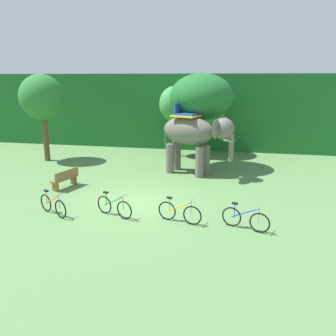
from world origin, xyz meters
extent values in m
plane|color=#567F47|center=(0.00, 0.00, 0.00)|extent=(80.00, 80.00, 0.00)
cube|color=#1E6028|center=(0.00, 13.98, 2.67)|extent=(36.00, 6.00, 5.34)
cylinder|color=brown|center=(-7.59, 6.08, 1.35)|extent=(0.34, 0.34, 2.71)
ellipsoid|color=#28702D|center=(-7.59, 6.08, 3.93)|extent=(2.65, 2.65, 2.72)
cylinder|color=brown|center=(0.04, 8.99, 1.20)|extent=(0.27, 0.27, 2.40)
ellipsoid|color=#3D8E42|center=(0.04, 8.99, 3.42)|extent=(2.01, 2.01, 2.28)
cylinder|color=brown|center=(1.61, 9.84, 0.97)|extent=(0.32, 0.32, 1.95)
ellipsoid|color=#3D8E42|center=(1.61, 9.84, 3.30)|extent=(3.55, 3.55, 3.01)
cylinder|color=brown|center=(2.02, 6.41, 1.44)|extent=(0.32, 0.32, 2.87)
ellipsoid|color=#1E6028|center=(2.02, 6.41, 4.04)|extent=(3.55, 3.55, 2.58)
ellipsoid|color=#665E56|center=(1.51, 4.92, 2.35)|extent=(3.20, 2.31, 1.50)
cylinder|color=#665E56|center=(2.48, 4.97, 0.80)|extent=(0.44, 0.44, 1.60)
cylinder|color=#665E56|center=(2.22, 4.25, 0.80)|extent=(0.44, 0.44, 1.60)
cylinder|color=#665E56|center=(0.79, 5.59, 0.80)|extent=(0.44, 0.44, 1.60)
cylinder|color=#665E56|center=(0.53, 4.86, 0.80)|extent=(0.44, 0.44, 1.60)
ellipsoid|color=#665E56|center=(3.39, 4.24, 2.60)|extent=(1.38, 1.32, 1.10)
ellipsoid|color=#665E56|center=(3.46, 4.87, 2.65)|extent=(0.44, 0.84, 0.96)
ellipsoid|color=#665E56|center=(3.04, 3.70, 2.65)|extent=(0.44, 0.84, 0.96)
cylinder|color=#665E56|center=(3.81, 4.08, 1.70)|extent=(0.26, 0.26, 1.40)
cone|color=beige|center=(3.84, 4.31, 2.05)|extent=(0.57, 0.30, 0.21)
cone|color=beige|center=(3.69, 3.89, 2.05)|extent=(0.57, 0.30, 0.21)
cube|color=gold|center=(1.41, 4.95, 3.13)|extent=(1.68, 1.69, 0.08)
cube|color=#1E4799|center=(1.41, 4.95, 3.22)|extent=(1.34, 1.22, 0.10)
cube|color=#1E4799|center=(0.94, 5.12, 3.50)|extent=(0.40, 0.88, 0.56)
cylinder|color=#665E56|center=(0.17, 5.40, 1.90)|extent=(0.08, 0.08, 0.90)
torus|color=black|center=(-3.14, -1.64, 0.36)|extent=(0.65, 0.38, 0.71)
torus|color=black|center=(-2.26, -2.12, 0.36)|extent=(0.65, 0.38, 0.71)
cylinder|color=orange|center=(-2.72, -1.87, 0.60)|extent=(0.87, 0.50, 0.54)
cylinder|color=orange|center=(-3.05, -1.69, 0.61)|extent=(0.03, 0.03, 0.52)
cube|color=black|center=(-3.05, -1.69, 0.88)|extent=(0.22, 0.18, 0.06)
cylinder|color=#9E9EA3|center=(-2.30, -2.09, 0.64)|extent=(0.03, 0.03, 0.55)
cylinder|color=#9E9EA3|center=(-2.30, -2.09, 0.91)|extent=(0.28, 0.47, 0.03)
torus|color=black|center=(-0.83, -1.37, 0.36)|extent=(0.68, 0.31, 0.71)
torus|color=black|center=(0.10, -1.75, 0.36)|extent=(0.68, 0.31, 0.71)
cylinder|color=green|center=(-0.39, -1.55, 0.60)|extent=(0.92, 0.41, 0.54)
cylinder|color=green|center=(-0.73, -1.41, 0.61)|extent=(0.03, 0.03, 0.52)
cube|color=black|center=(-0.73, -1.41, 0.88)|extent=(0.22, 0.17, 0.06)
cylinder|color=#9E9EA3|center=(0.05, -1.73, 0.64)|extent=(0.03, 0.03, 0.55)
cylinder|color=#9E9EA3|center=(0.05, -1.73, 0.91)|extent=(0.23, 0.49, 0.03)
torus|color=black|center=(1.66, -1.49, 0.36)|extent=(0.70, 0.23, 0.71)
torus|color=black|center=(2.62, -1.75, 0.36)|extent=(0.70, 0.23, 0.71)
cylinder|color=yellow|center=(2.12, -1.62, 0.60)|extent=(0.95, 0.29, 0.54)
cylinder|color=yellow|center=(1.76, -1.52, 0.61)|extent=(0.03, 0.03, 0.52)
cube|color=black|center=(1.76, -1.52, 0.88)|extent=(0.22, 0.15, 0.06)
cylinder|color=#9E9EA3|center=(2.58, -1.74, 0.64)|extent=(0.03, 0.03, 0.55)
cylinder|color=#9E9EA3|center=(2.58, -1.74, 0.91)|extent=(0.17, 0.51, 0.03)
torus|color=black|center=(3.99, -1.59, 0.36)|extent=(0.68, 0.29, 0.71)
torus|color=black|center=(4.93, -1.94, 0.36)|extent=(0.68, 0.29, 0.71)
cylinder|color=blue|center=(4.44, -1.76, 0.60)|extent=(0.93, 0.37, 0.54)
cylinder|color=blue|center=(4.09, -1.63, 0.61)|extent=(0.03, 0.03, 0.52)
cube|color=black|center=(4.09, -1.63, 0.88)|extent=(0.22, 0.16, 0.06)
cylinder|color=#9E9EA3|center=(4.89, -1.92, 0.64)|extent=(0.03, 0.03, 0.55)
cylinder|color=#9E9EA3|center=(4.89, -1.92, 0.91)|extent=(0.21, 0.50, 0.03)
cube|color=brown|center=(-3.87, 1.24, 0.45)|extent=(0.79, 1.55, 0.06)
cube|color=brown|center=(-3.69, 1.19, 0.69)|extent=(0.46, 1.46, 0.40)
cube|color=brown|center=(-4.03, 0.66, 0.23)|extent=(0.37, 0.17, 0.45)
cube|color=brown|center=(-3.70, 1.82, 0.23)|extent=(0.37, 0.17, 0.45)
camera|label=1|loc=(3.97, -12.88, 5.10)|focal=36.27mm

